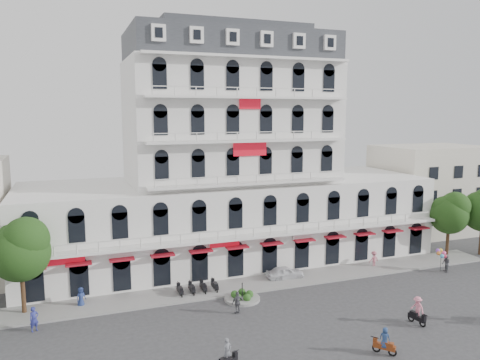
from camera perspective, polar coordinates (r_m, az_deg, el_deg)
name	(u,v)px	position (r m, az deg, el deg)	size (l,w,h in m)	color
ground	(304,323)	(39.17, 7.79, -16.88)	(120.00, 120.00, 0.00)	#38383A
sidewalk	(260,283)	(46.63, 2.49, -12.49)	(53.00, 4.00, 0.16)	gray
main_building	(230,172)	(52.44, -1.23, 1.00)	(45.00, 15.00, 25.80)	silver
flank_building_east	(429,189)	(70.22, 22.04, -1.02)	(14.00, 10.00, 12.00)	beige
traffic_island	(242,297)	(42.94, 0.27, -14.10)	(3.20, 3.20, 1.60)	gray
parked_scooter_row	(198,294)	(44.58, -5.18, -13.63)	(4.40, 1.80, 1.10)	black
tree_west_inner	(21,248)	(42.33, -25.18, -7.48)	(4.76, 4.76, 8.25)	#382314
tree_east_inner	(450,212)	(59.17, 24.21, -3.56)	(4.40, 4.37, 7.57)	#382314
parked_car	(285,273)	(47.99, 5.53, -11.18)	(1.53, 3.81, 1.30)	silver
rider_west	(227,355)	(32.33, -1.55, -20.60)	(1.63, 0.85, 2.19)	black
rider_east	(385,341)	(35.55, 17.23, -18.26)	(1.22, 1.39, 1.95)	brown
rider_center	(417,309)	(40.64, 20.80, -14.53)	(0.87, 1.69, 2.29)	black
pedestrian_left	(81,297)	(43.56, -18.82, -13.36)	(0.85, 0.55, 1.74)	navy
pedestrian_mid	(238,303)	(40.09, -0.30, -14.71)	(1.11, 0.46, 1.89)	#515158
pedestrian_right	(374,259)	(53.15, 15.99, -9.26)	(1.14, 0.66, 1.77)	#BD6475
pedestrian_far	(34,319)	(40.35, -23.81, -15.26)	(0.71, 0.46, 1.94)	navy
balloon_vendor	(444,260)	(53.93, 23.66, -8.98)	(1.47, 1.38, 2.45)	#56575E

